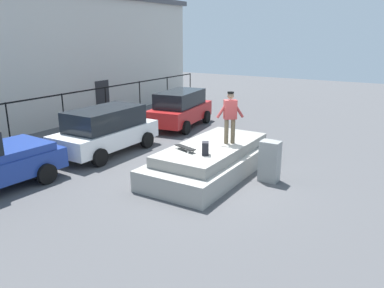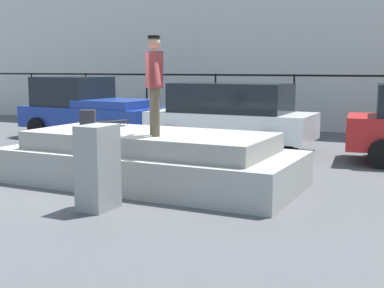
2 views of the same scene
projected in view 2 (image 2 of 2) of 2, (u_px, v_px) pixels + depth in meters
The scene contains 10 objects.
ground_plane at pixel (110, 181), 10.09m from camera, with size 60.00×60.00×0.00m, color #4C4C4F.
concrete_ledge at pixel (150, 160), 9.82m from camera, with size 5.50×2.44×0.97m.
skateboarder at pixel (154, 79), 9.07m from camera, with size 0.66×0.76×1.71m.
skateboard at pixel (111, 122), 10.55m from camera, with size 0.46×0.86×0.12m.
backpack at pixel (88, 120), 9.90m from camera, with size 0.28×0.20×0.39m, color black.
car_blue_pickup_near at pixel (88, 108), 16.34m from camera, with size 4.56×2.33×1.87m.
car_white_hatchback_mid at pixel (231, 115), 13.93m from camera, with size 4.33×2.13×1.75m.
utility_box at pixel (98, 167), 8.01m from camera, with size 0.44×0.60×1.29m, color gray.
fence_row at pixel (253, 91), 17.03m from camera, with size 24.06×0.06×1.95m.
warehouse_building at pixel (298, 38), 21.44m from camera, with size 28.11×7.44×6.66m.
Camera 2 is at (5.78, -8.17, 2.14)m, focal length 49.52 mm.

